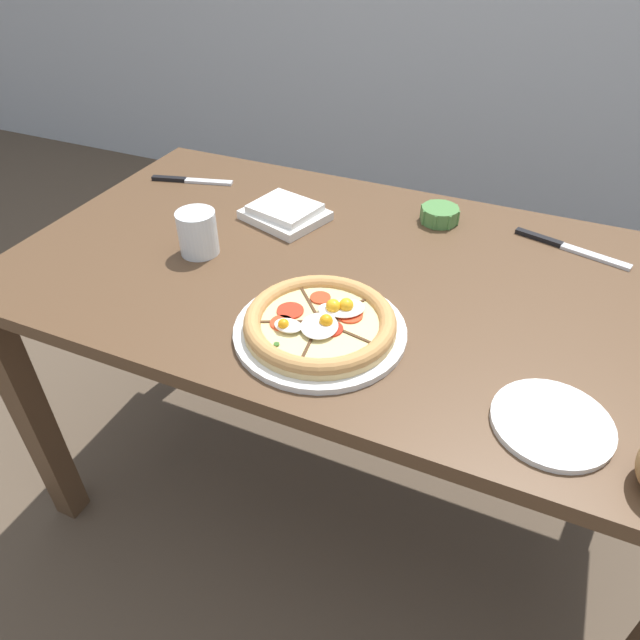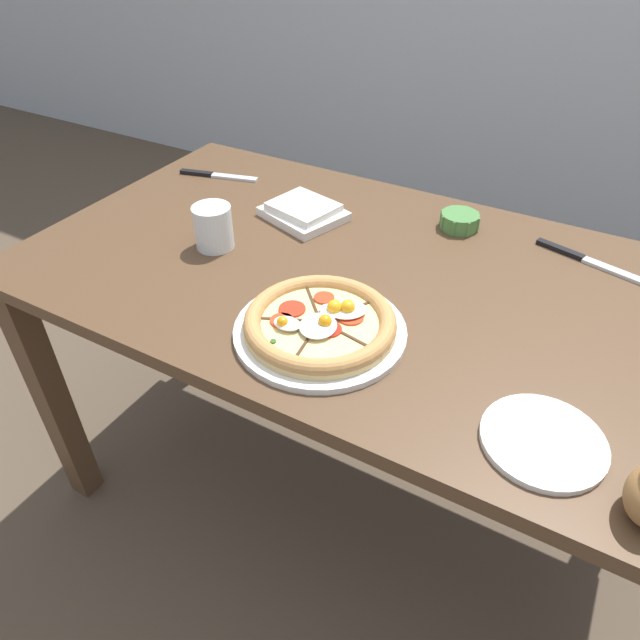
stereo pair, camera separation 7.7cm
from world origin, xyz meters
TOP-DOWN VIEW (x-y plane):
  - ground_plane at (0.00, 0.00)m, footprint 12.00×12.00m
  - dining_table at (0.00, 0.00)m, footprint 1.41×0.81m
  - pizza at (0.02, -0.21)m, footprint 0.30×0.30m
  - ramekin_bowl at (0.10, 0.27)m, footprint 0.09×0.09m
  - napkin_folded at (-0.22, 0.14)m, footprint 0.21×0.19m
  - knife_main at (0.39, 0.26)m, footprint 0.24×0.08m
  - knife_spare at (-0.54, 0.22)m, footprint 0.21×0.07m
  - water_glass at (-0.32, -0.07)m, footprint 0.08×0.08m
  - side_saucer at (0.41, -0.27)m, footprint 0.18×0.18m

SIDE VIEW (x-z plane):
  - ground_plane at x=0.00m, z-range 0.00..0.00m
  - dining_table at x=0.00m, z-range 0.27..0.99m
  - knife_spare at x=-0.54m, z-range 0.73..0.74m
  - knife_main at x=0.39m, z-range 0.73..0.74m
  - side_saucer at x=0.41m, z-range 0.73..0.74m
  - napkin_folded at x=-0.22m, z-range 0.73..0.76m
  - ramekin_bowl at x=0.10m, z-range 0.73..0.77m
  - pizza at x=0.02m, z-range 0.72..0.78m
  - water_glass at x=-0.32m, z-range 0.72..0.82m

